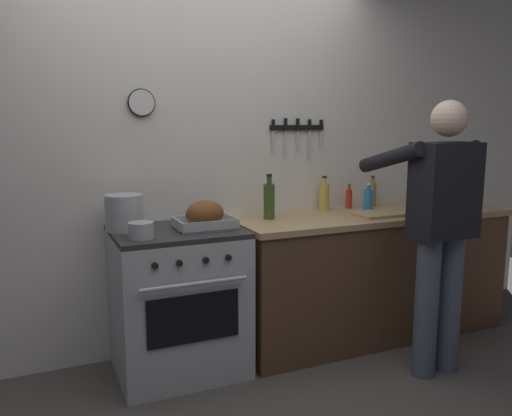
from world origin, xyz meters
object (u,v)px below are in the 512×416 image
Objects in this scene: saucepan at (141,230)px; bottle_cooking_oil at (324,196)px; cutting_board at (381,214)px; bottle_hot_sauce at (349,198)px; roasting_pan at (205,216)px; bottle_vinegar at (372,194)px; bottle_dish_soap at (368,199)px; person_cook at (440,221)px; bottle_olive_oil at (269,200)px; stove at (179,301)px; stock_pot at (124,212)px.

bottle_cooking_oil is (1.40, 0.38, 0.06)m from saucepan.
bottle_hot_sauce reaches higher than cutting_board.
roasting_pan is 1.47m from bottle_vinegar.
bottle_dish_soap is at bearing -21.10° from bottle_cooking_oil.
bottle_olive_oil is (-0.79, 0.73, 0.07)m from person_cook.
bottle_cooking_oil reaches higher than cutting_board.
bottle_vinegar is 1.18× the size of bottle_dish_soap.
bottle_hot_sauce is (-0.22, -0.01, -0.02)m from bottle_vinegar.
stove is 4.58× the size of bottle_dish_soap.
bottle_cooking_oil is at bearing -177.55° from bottle_vinegar.
bottle_hot_sauce is 0.61× the size of bottle_olive_oil.
person_cook reaches higher than roasting_pan.
stock_pot is at bearing -175.85° from bottle_vinegar.
stove is 6.45× the size of saucepan.
roasting_pan is 1.57× the size of stock_pot.
saucepan is 0.39× the size of cutting_board.
bottle_cooking_oil reaches higher than bottle_hot_sauce.
bottle_dish_soap is (1.30, 0.16, 0.00)m from roasting_pan.
stove is 2.56× the size of roasting_pan.
bottle_cooking_oil reaches higher than roasting_pan.
bottle_vinegar is 0.22m from bottle_hot_sauce.
saucepan is 0.76× the size of bottle_hot_sauce.
bottle_dish_soap is at bearing 2.00° from bottle_olive_oil.
roasting_pan is at bearing 52.34° from person_cook.
cutting_board is 0.79m from bottle_olive_oil.
cutting_board is (-0.03, 0.53, -0.04)m from person_cook.
bottle_hot_sauce is 0.73× the size of bottle_cooking_oil.
person_cook reaches higher than stove.
stove is 3.59× the size of bottle_cooking_oil.
bottle_hot_sauce is at bearing 12.97° from roasting_pan.
roasting_pan is (-1.28, 0.60, 0.02)m from person_cook.
roasting_pan is 0.98× the size of cutting_board.
roasting_pan is at bearing -173.10° from bottle_dish_soap.
roasting_pan is 1.93× the size of bottle_hot_sauce.
bottle_dish_soap is 0.15m from bottle_hot_sauce.
stock_pot is 0.89× the size of bottle_cooking_oil.
saucepan reaches higher than cutting_board.
bottle_olive_oil is at bearing 34.72° from person_cook.
person_cook is 0.92m from bottle_cooking_oil.
cutting_board is 1.43× the size of bottle_cooking_oil.
bottle_cooking_oil is (1.45, 0.12, -0.00)m from stock_pot.
bottle_dish_soap is at bearing -14.54° from person_cook.
stock_pot is 1.75m from bottle_dish_soap.
bottle_hot_sauce reaches higher than roasting_pan.
bottle_dish_soap is at bearing 76.36° from cutting_board.
bottle_vinegar is at bearing 61.82° from cutting_board.
saucepan is at bearing -171.24° from bottle_dish_soap.
stove is at bearing -170.46° from bottle_hot_sauce.
person_cook is at bearing -72.43° from bottle_cooking_oil.
bottle_vinegar is 0.96m from bottle_olive_oil.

